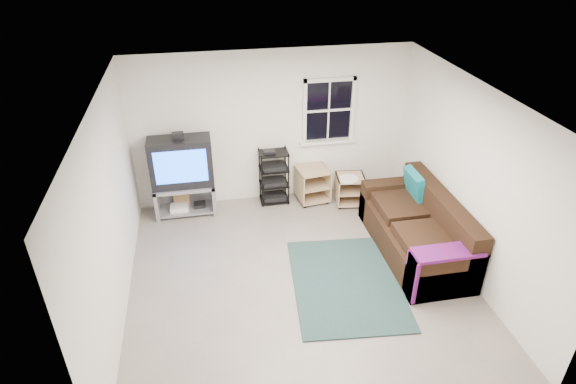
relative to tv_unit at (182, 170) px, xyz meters
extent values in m
plane|color=gray|center=(1.52, -2.03, -0.80)|extent=(4.60, 4.60, 0.00)
plane|color=white|center=(1.52, -2.03, 1.80)|extent=(4.60, 4.60, 0.00)
plane|color=silver|center=(1.52, 0.27, 0.50)|extent=(4.60, 0.00, 4.60)
plane|color=silver|center=(1.52, -4.33, 0.50)|extent=(4.60, 0.00, 4.60)
plane|color=silver|center=(-0.78, -2.03, 0.50)|extent=(0.00, 4.60, 4.60)
plane|color=silver|center=(3.82, -2.03, 0.50)|extent=(0.00, 4.60, 4.60)
cube|color=black|center=(2.47, 0.25, 0.75)|extent=(0.80, 0.01, 1.02)
cube|color=silver|center=(2.47, 0.23, 1.27)|extent=(0.88, 0.06, 0.06)
cube|color=silver|center=(2.47, 0.22, 0.20)|extent=(0.98, 0.14, 0.05)
cube|color=silver|center=(2.06, 0.23, 0.75)|extent=(0.06, 0.06, 1.10)
cube|color=silver|center=(2.88, 0.23, 0.75)|extent=(0.06, 0.06, 1.10)
cube|color=silver|center=(2.47, 0.24, 0.75)|extent=(0.78, 0.04, 0.04)
cube|color=gray|center=(0.00, -0.01, -0.28)|extent=(0.99, 0.49, 0.06)
cube|color=gray|center=(-0.46, -0.01, -0.52)|extent=(0.06, 0.49, 0.54)
cube|color=gray|center=(0.46, -0.01, -0.52)|extent=(0.06, 0.49, 0.54)
cube|color=gray|center=(0.00, -0.01, -0.73)|extent=(0.87, 0.45, 0.04)
cube|color=gray|center=(0.00, 0.22, -0.52)|extent=(0.99, 0.04, 0.54)
cube|color=silver|center=(-0.12, -0.05, -0.67)|extent=(0.30, 0.24, 0.08)
cube|color=black|center=(0.22, -0.01, -0.68)|extent=(0.20, 0.18, 0.06)
cube|color=black|center=(0.00, -0.01, 0.15)|extent=(0.99, 0.41, 0.81)
cube|color=#1E5AFE|center=(0.00, -0.22, 0.17)|extent=(0.81, 0.01, 0.55)
cube|color=black|center=(0.00, -0.01, 0.60)|extent=(0.18, 0.13, 0.10)
cylinder|color=black|center=(1.28, -0.09, -0.31)|extent=(0.02, 0.02, 0.98)
cylinder|color=black|center=(1.73, -0.09, -0.31)|extent=(0.02, 0.02, 0.98)
cylinder|color=black|center=(1.28, 0.23, -0.31)|extent=(0.02, 0.02, 0.98)
cylinder|color=black|center=(1.73, 0.23, -0.31)|extent=(0.02, 0.02, 0.98)
cube|color=black|center=(1.51, 0.07, -0.75)|extent=(0.49, 0.36, 0.02)
cube|color=black|center=(1.51, 0.07, -0.70)|extent=(0.38, 0.28, 0.08)
cube|color=black|center=(1.51, 0.07, -0.46)|extent=(0.49, 0.36, 0.02)
cube|color=black|center=(1.51, 0.07, -0.41)|extent=(0.38, 0.28, 0.08)
cube|color=black|center=(1.51, 0.07, -0.16)|extent=(0.49, 0.36, 0.02)
cube|color=black|center=(1.51, 0.07, -0.11)|extent=(0.38, 0.28, 0.08)
cube|color=black|center=(1.51, 0.07, 0.14)|extent=(0.49, 0.36, 0.02)
cube|color=tan|center=(2.17, -0.01, -0.20)|extent=(0.58, 0.58, 0.02)
cube|color=tan|center=(2.17, -0.01, -0.73)|extent=(0.58, 0.58, 0.02)
cube|color=tan|center=(1.93, -0.04, -0.47)|extent=(0.09, 0.51, 0.56)
cube|color=tan|center=(2.41, 0.02, -0.47)|extent=(0.09, 0.51, 0.56)
cube|color=tan|center=(2.14, 0.24, -0.47)|extent=(0.47, 0.08, 0.56)
cube|color=tan|center=(2.17, -0.01, -0.49)|extent=(0.53, 0.55, 0.02)
cylinder|color=black|center=(1.99, -0.24, -0.77)|extent=(0.05, 0.05, 0.05)
cylinder|color=black|center=(2.35, 0.22, -0.77)|extent=(0.05, 0.05, 0.05)
cube|color=tan|center=(2.78, -0.23, -0.29)|extent=(0.53, 0.53, 0.02)
cube|color=tan|center=(2.78, -0.23, -0.74)|extent=(0.53, 0.53, 0.02)
cube|color=tan|center=(2.56, -0.21, -0.51)|extent=(0.08, 0.47, 0.47)
cube|color=tan|center=(3.00, -0.26, -0.51)|extent=(0.08, 0.47, 0.47)
cube|color=tan|center=(2.81, -0.01, -0.51)|extent=(0.43, 0.08, 0.47)
cube|color=tan|center=(2.78, -0.23, -0.53)|extent=(0.48, 0.50, 0.02)
cylinder|color=black|center=(2.57, -0.39, -0.77)|extent=(0.05, 0.05, 0.05)
cylinder|color=black|center=(2.99, -0.07, -0.77)|extent=(0.05, 0.05, 0.05)
cylinder|color=silver|center=(2.72, -0.32, -0.26)|extent=(0.33, 0.33, 0.02)
cube|color=black|center=(3.30, -1.73, -0.57)|extent=(0.98, 2.17, 0.46)
cube|color=black|center=(3.66, -1.73, -0.11)|extent=(0.26, 2.17, 0.47)
cube|color=black|center=(3.30, -0.78, -0.46)|extent=(0.98, 0.26, 0.67)
cube|color=black|center=(3.30, -2.69, -0.46)|extent=(0.98, 0.26, 0.67)
cube|color=black|center=(3.22, -2.17, -0.27)|extent=(0.65, 0.78, 0.14)
cube|color=black|center=(3.22, -1.30, -0.27)|extent=(0.65, 0.78, 0.14)
cube|color=teal|center=(3.50, -1.13, -0.01)|extent=(0.22, 0.52, 0.45)
cube|color=#0D1494|center=(3.28, -2.69, -0.10)|extent=(0.90, 0.33, 0.04)
cube|color=#0D1494|center=(2.84, -2.69, -0.44)|extent=(0.04, 0.33, 0.63)
cube|color=black|center=(2.13, -2.26, -0.78)|extent=(1.61, 2.10, 0.02)
cube|color=#9D7446|center=(-0.07, 0.14, -0.61)|extent=(0.26, 0.17, 0.37)
camera|label=1|loc=(0.40, -7.07, 3.60)|focal=30.00mm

